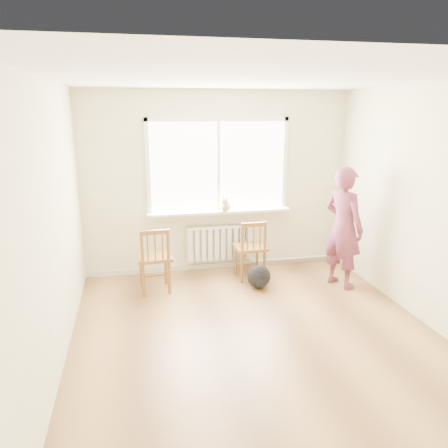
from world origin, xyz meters
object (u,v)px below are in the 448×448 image
chair_left (155,260)px  person (343,228)px  backpack (259,277)px  cat (225,205)px  chair_right (251,250)px

chair_left → person: (2.57, -0.29, 0.38)m
person → backpack: size_ratio=5.12×
cat → backpack: (0.33, -0.72, -0.89)m
person → cat: person is taller
cat → chair_left: bearing=-137.2°
person → cat: 1.72m
chair_right → cat: cat is taller
person → cat: (-1.48, 0.85, 0.21)m
chair_left → cat: 1.36m
chair_right → backpack: chair_right is taller
chair_right → backpack: size_ratio=2.70×
chair_left → backpack: size_ratio=2.77×
backpack → person: bearing=-6.7°
person → chair_right: bearing=44.0°
chair_left → cat: (1.09, 0.56, 0.59)m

